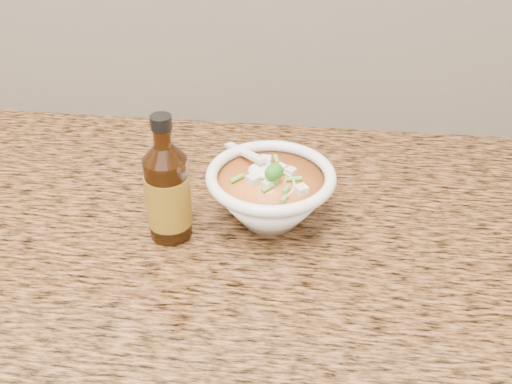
# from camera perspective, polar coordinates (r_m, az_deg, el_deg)

# --- Properties ---
(counter_slab) EXTENTS (4.00, 0.68, 0.04)m
(counter_slab) POSITION_cam_1_polar(r_m,az_deg,el_deg) (0.95, -17.12, -3.16)
(counter_slab) COLOR brown
(counter_slab) RESTS_ON cabinet
(soup_bowl) EXTENTS (0.18, 0.18, 0.10)m
(soup_bowl) POSITION_cam_1_polar(r_m,az_deg,el_deg) (0.87, 1.29, -0.28)
(soup_bowl) COLOR white
(soup_bowl) RESTS_ON counter_slab
(hot_sauce_bottle) EXTENTS (0.08, 0.08, 0.18)m
(hot_sauce_bottle) POSITION_cam_1_polar(r_m,az_deg,el_deg) (0.84, -7.86, -0.04)
(hot_sauce_bottle) COLOR #3B1C08
(hot_sauce_bottle) RESTS_ON counter_slab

